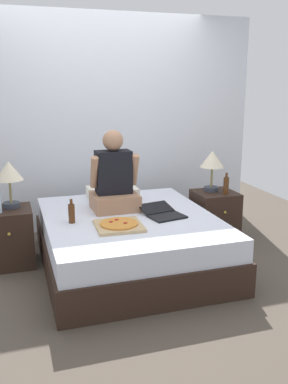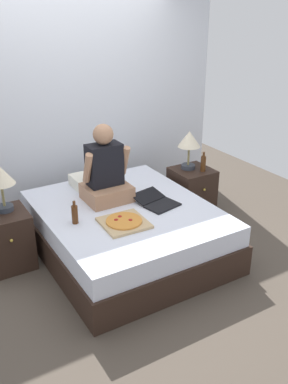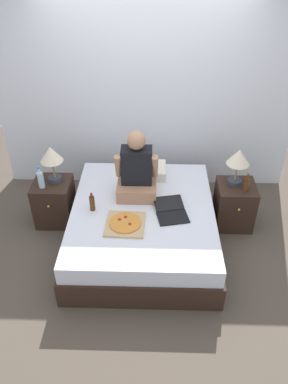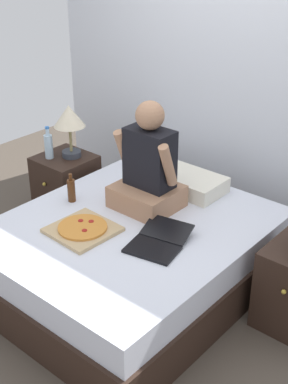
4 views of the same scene
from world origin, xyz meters
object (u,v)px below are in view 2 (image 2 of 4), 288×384
at_px(beer_bottle_on_bed, 75,214).
at_px(laptop, 158,202).
at_px(nightstand_left, 6,240).
at_px(lamp_on_right_nightstand, 189,142).
at_px(bed, 126,230).
at_px(lamp_on_left_nightstand, 0,178).
at_px(person_seated, 105,173).
at_px(pizza_box, 124,222).
at_px(beer_bottle, 203,163).
at_px(nightstand_right, 192,191).

bearing_deg(beer_bottle_on_bed, laptop, -3.55).
bearing_deg(nightstand_left, lamp_on_right_nightstand, 1.33).
relative_size(bed, lamp_on_left_nightstand, 4.20).
bearing_deg(bed, person_seated, 105.51).
xyz_separation_m(bed, nightstand_left, (-1.09, 0.37, 0.03)).
xyz_separation_m(person_seated, pizza_box, (-0.10, -0.56, -0.27)).
relative_size(beer_bottle, beer_bottle_on_bed, 1.05).
xyz_separation_m(nightstand_right, laptop, (-0.78, -0.47, 0.24)).
bearing_deg(nightstand_left, bed, -18.89).
bearing_deg(lamp_on_right_nightstand, lamp_on_left_nightstand, 180.00).
distance_m(beer_bottle, pizza_box, 1.45).
bearing_deg(bed, lamp_on_right_nightstand, 21.75).
distance_m(lamp_on_left_nightstand, nightstand_right, 2.22).
height_order(bed, laptop, laptop).
bearing_deg(laptop, lamp_on_left_nightstand, 159.14).
bearing_deg(bed, nightstand_left, 161.11).
bearing_deg(nightstand_left, lamp_on_left_nightstand, 51.37).
xyz_separation_m(nightstand_left, beer_bottle, (2.25, -0.10, 0.38)).
xyz_separation_m(bed, lamp_on_right_nightstand, (1.06, 0.42, 0.64)).
bearing_deg(beer_bottle_on_bed, beer_bottle, 10.49).
bearing_deg(nightstand_right, lamp_on_right_nightstand, 120.93).
bearing_deg(lamp_on_left_nightstand, pizza_box, -38.97).
bearing_deg(lamp_on_right_nightstand, beer_bottle, -56.31).
xyz_separation_m(nightstand_left, nightstand_right, (2.18, 0.00, 0.00)).
distance_m(person_seated, beer_bottle_on_bed, 0.60).
bearing_deg(nightstand_right, beer_bottle_on_bed, -165.74).
distance_m(nightstand_right, lamp_on_right_nightstand, 0.61).
relative_size(person_seated, pizza_box, 1.87).
distance_m(bed, nightstand_left, 1.15).
xyz_separation_m(nightstand_right, lamp_on_right_nightstand, (-0.03, 0.05, 0.61)).
height_order(nightstand_left, nightstand_right, same).
bearing_deg(bed, lamp_on_left_nightstand, 158.06).
bearing_deg(pizza_box, nightstand_right, 27.58).
bearing_deg(lamp_on_left_nightstand, lamp_on_right_nightstand, 0.00).
bearing_deg(nightstand_right, nightstand_left, 180.00).
height_order(bed, person_seated, person_seated).
height_order(lamp_on_right_nightstand, beer_bottle, lamp_on_right_nightstand).
bearing_deg(bed, beer_bottle_on_bed, -175.54).
distance_m(bed, lamp_on_left_nightstand, 1.30).
distance_m(lamp_on_right_nightstand, beer_bottle, 0.29).
relative_size(bed, pizza_box, 4.54).
bearing_deg(laptop, bed, 162.90).
distance_m(lamp_on_left_nightstand, beer_bottle, 2.23).
distance_m(person_seated, laptop, 0.59).
bearing_deg(nightstand_right, pizza_box, -152.42).
height_order(nightstand_left, lamp_on_left_nightstand, lamp_on_left_nightstand).
relative_size(nightstand_right, beer_bottle_on_bed, 2.54).
distance_m(nightstand_right, laptop, 0.94).
height_order(lamp_on_left_nightstand, person_seated, person_seated).
bearing_deg(nightstand_left, person_seated, -5.73).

